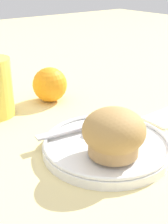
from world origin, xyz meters
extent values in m
plane|color=beige|center=(0.00, 0.00, 0.00)|extent=(3.00, 3.00, 0.00)
cylinder|color=white|center=(0.01, -0.02, 0.01)|extent=(0.20, 0.20, 0.01)
torus|color=white|center=(0.01, -0.02, 0.02)|extent=(0.20, 0.20, 0.01)
cylinder|color=tan|center=(-0.01, -0.05, 0.03)|extent=(0.07, 0.07, 0.03)
ellipsoid|color=#A87F47|center=(-0.01, -0.05, 0.06)|extent=(0.09, 0.09, 0.06)
cylinder|color=silver|center=(0.05, 0.01, 0.03)|extent=(0.06, 0.06, 0.02)
cylinder|color=beige|center=(0.05, 0.01, 0.04)|extent=(0.05, 0.05, 0.00)
sphere|color=#4C194C|center=(0.01, 0.02, 0.03)|extent=(0.02, 0.02, 0.02)
sphere|color=#4C194C|center=(0.03, 0.02, 0.03)|extent=(0.02, 0.02, 0.02)
cube|color=#B7B7BC|center=(0.01, 0.04, 0.02)|extent=(0.17, 0.04, 0.00)
sphere|color=orange|center=(0.05, 0.22, 0.04)|extent=(0.08, 0.08, 0.08)
camera|label=1|loc=(-0.28, -0.33, 0.26)|focal=50.00mm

